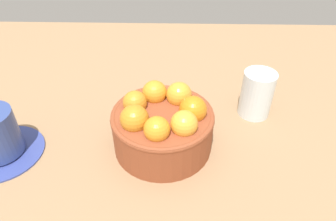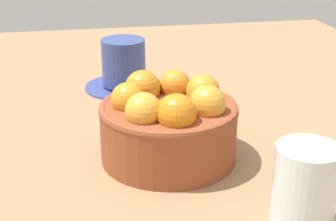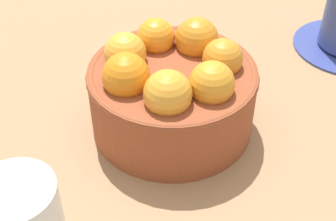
{
  "view_description": "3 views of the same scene",
  "coord_description": "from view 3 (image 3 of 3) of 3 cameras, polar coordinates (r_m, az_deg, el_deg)",
  "views": [
    {
      "loc": [
        -1.91,
        37.77,
        37.2
      ],
      "look_at": [
        -0.82,
        -2.6,
        5.64
      ],
      "focal_mm": 32.38,
      "sensor_mm": 36.0,
      "label": 1
    },
    {
      "loc": [
        -54.75,
        10.37,
        29.2
      ],
      "look_at": [
        1.08,
        -0.14,
        5.86
      ],
      "focal_mm": 53.77,
      "sensor_mm": 36.0,
      "label": 2
    },
    {
      "loc": [
        -17.85,
        -33.15,
        33.99
      ],
      "look_at": [
        -1.71,
        -2.34,
        4.33
      ],
      "focal_mm": 51.28,
      "sensor_mm": 36.0,
      "label": 3
    }
  ],
  "objects": [
    {
      "name": "terracotta_bowl",
      "position": [
        0.48,
        0.49,
        2.54
      ],
      "size": [
        16.77,
        16.77,
        10.16
      ],
      "color": "brown",
      "rests_on": "ground_plane"
    },
    {
      "name": "ground_plane",
      "position": [
        0.52,
        0.47,
        -3.39
      ],
      "size": [
        144.3,
        109.22,
        4.34
      ],
      "primitive_type": "cube",
      "color": "#997551"
    }
  ]
}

